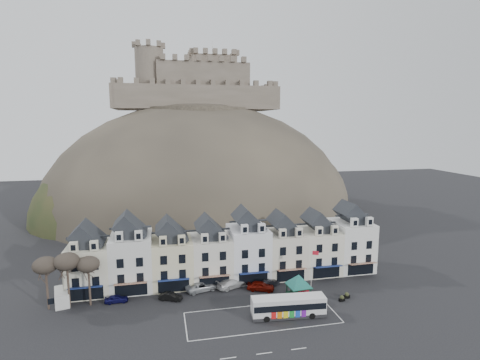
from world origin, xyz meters
name	(u,v)px	position (x,y,z in m)	size (l,w,h in m)	color
ground	(251,324)	(0.00, 0.00, 0.00)	(300.00, 300.00, 0.00)	black
coach_bay_markings	(262,318)	(2.00, 1.25, 0.00)	(22.00, 7.50, 0.01)	silver
townhouse_terrace	(231,250)	(0.15, 15.97, 5.30)	(54.40, 9.35, 11.80)	beige
castle_hill	(203,211)	(1.25, 68.95, 0.11)	(100.00, 76.00, 68.00)	#332E27
castle	(197,84)	(0.51, 75.93, 40.19)	(50.20, 22.20, 22.00)	brown
tree_left_far	(45,266)	(-29.00, 10.50, 6.90)	(3.61, 3.61, 8.24)	#362A22
tree_left_mid	(67,262)	(-26.00, 10.50, 7.24)	(3.78, 3.78, 8.64)	#362A22
tree_left_near	(88,265)	(-23.00, 10.50, 6.55)	(3.43, 3.43, 7.84)	#362A22
bus	(288,306)	(5.84, 0.82, 1.68)	(10.94, 3.36, 3.04)	#262628
bus_shelter	(299,280)	(9.04, 5.14, 3.38)	(6.84, 6.84, 4.35)	black
red_buoy	(304,293)	(10.00, 5.33, 1.07)	(1.85, 1.85, 2.10)	black
flagpole	(312,269)	(12.04, 6.96, 4.36)	(1.03, 0.49, 7.63)	silver
white_van	(62,297)	(-27.42, 12.00, 1.07)	(3.13, 5.02, 2.13)	silver
planter_west	(347,295)	(17.00, 4.30, 0.46)	(1.01, 0.67, 0.96)	black
planter_east	(342,298)	(15.74, 3.50, 0.45)	(1.03, 0.68, 0.94)	black
car_navy	(116,299)	(-19.16, 10.54, 0.61)	(1.44, 3.58, 1.22)	#0F0D45
car_black	(171,297)	(-10.80, 9.50, 0.61)	(1.30, 3.72, 1.23)	black
car_silver	(202,286)	(-5.60, 11.93, 0.75)	(2.48, 5.29, 1.49)	#AFB2B7
car_white	(232,283)	(-0.40, 12.00, 0.79)	(2.20, 5.42, 1.57)	silver
car_maroon	(261,286)	(4.15, 9.91, 0.78)	(1.84, 4.58, 1.56)	#5E0B05
car_charcoal	(269,283)	(6.00, 11.00, 0.62)	(1.31, 3.76, 1.24)	black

